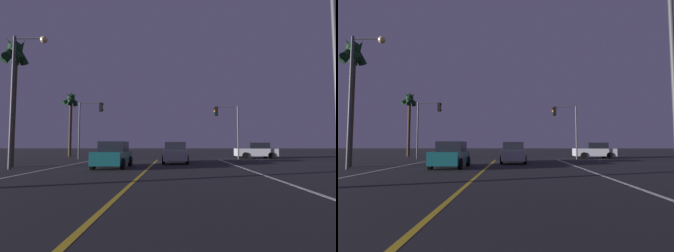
{
  "view_description": "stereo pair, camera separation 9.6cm",
  "coord_description": "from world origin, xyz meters",
  "views": [
    {
      "loc": [
        1.65,
        1.16,
        1.51
      ],
      "look_at": [
        1.14,
        22.31,
        2.99
      ],
      "focal_mm": 28.05,
      "sensor_mm": 36.0,
      "label": 1
    },
    {
      "loc": [
        1.75,
        1.16,
        1.51
      ],
      "look_at": [
        1.14,
        22.31,
        2.99
      ],
      "focal_mm": 28.05,
      "sensor_mm": 36.0,
      "label": 2
    }
  ],
  "objects": [
    {
      "name": "palm_tree_left_mid",
      "position": [
        -9.2,
        18.36,
        7.1
      ],
      "size": [
        2.02,
        2.2,
        8.89
      ],
      "color": "#473826",
      "rests_on": "ground"
    },
    {
      "name": "lane_center_divider",
      "position": [
        0.0,
        10.5,
        0.0
      ],
      "size": [
        0.16,
        33.0,
        0.01
      ],
      "primitive_type": "cube",
      "color": "gold",
      "rests_on": "ground"
    },
    {
      "name": "car_ahead_far",
      "position": [
        1.72,
        22.6,
        0.82
      ],
      "size": [
        2.02,
        4.3,
        1.7
      ],
      "rotation": [
        0.0,
        0.0,
        1.57
      ],
      "color": "black",
      "rests_on": "ground"
    },
    {
      "name": "traffic_light_near_right",
      "position": [
        6.89,
        27.5,
        3.94
      ],
      "size": [
        2.46,
        0.36,
        5.34
      ],
      "rotation": [
        0.0,
        0.0,
        3.14
      ],
      "color": "#4C4C51",
      "rests_on": "ground"
    },
    {
      "name": "car_oncoming",
      "position": [
        -2.34,
        18.27,
        0.82
      ],
      "size": [
        2.02,
        4.3,
        1.7
      ],
      "rotation": [
        0.0,
        0.0,
        -1.57
      ],
      "color": "black",
      "rests_on": "ground"
    },
    {
      "name": "palm_tree_left_far",
      "position": [
        -11.39,
        33.6,
        6.56
      ],
      "size": [
        2.08,
        2.15,
        8.21
      ],
      "color": "#473826",
      "rests_on": "ground"
    },
    {
      "name": "traffic_light_near_left",
      "position": [
        -6.9,
        27.5,
        4.25
      ],
      "size": [
        2.52,
        0.36,
        5.81
      ],
      "color": "#4C4C51",
      "rests_on": "ground"
    },
    {
      "name": "lane_edge_right",
      "position": [
        6.05,
        10.5,
        0.0
      ],
      "size": [
        0.16,
        33.0,
        0.01
      ],
      "primitive_type": "cube",
      "color": "silver",
      "rests_on": "ground"
    },
    {
      "name": "street_lamp_left_mid",
      "position": [
        -7.85,
        16.87,
        5.22
      ],
      "size": [
        2.16,
        0.44,
        8.27
      ],
      "color": "#4C4C51",
      "rests_on": "ground"
    },
    {
      "name": "car_crossing_side",
      "position": [
        10.52,
        29.9,
        0.82
      ],
      "size": [
        4.3,
        2.02,
        1.7
      ],
      "rotation": [
        0.0,
        0.0,
        3.14
      ],
      "color": "black",
      "rests_on": "ground"
    },
    {
      "name": "street_lamp_right_near",
      "position": [
        7.79,
        11.93,
        5.46
      ],
      "size": [
        2.44,
        0.44,
        8.67
      ],
      "rotation": [
        0.0,
        0.0,
        3.14
      ],
      "color": "#4C4C51",
      "rests_on": "ground"
    }
  ]
}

